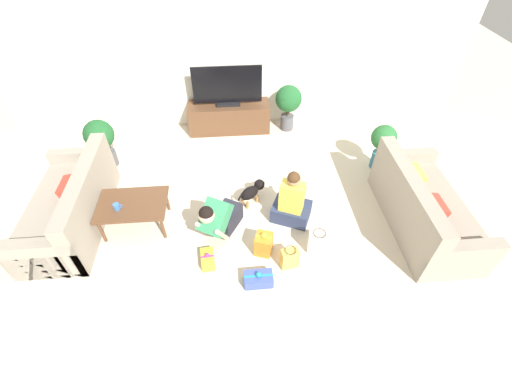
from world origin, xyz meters
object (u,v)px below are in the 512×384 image
potted_plant_back_right (288,102)px  potted_plant_corner_right (383,141)px  person_sitting (292,203)px  dog (253,191)px  gift_box_a (259,279)px  potted_plant_corner_left (101,139)px  coffee_table (133,206)px  sofa_left (71,207)px  gift_box_b (208,259)px  gift_box_c (264,244)px  tv_console (229,117)px  gift_bag_b (290,258)px  sofa_right (422,209)px  person_kneeling (219,217)px  mug (117,207)px  gift_bag_a (318,242)px  tv (227,88)px

potted_plant_back_right → potted_plant_corner_right: potted_plant_back_right is taller
person_sitting → dog: person_sitting is taller
potted_plant_back_right → gift_box_a: size_ratio=2.47×
person_sitting → dog: bearing=-13.1°
potted_plant_corner_left → dog: bearing=-24.7°
potted_plant_corner_right → coffee_table: bearing=-165.4°
sofa_left → gift_box_b: sofa_left is taller
coffee_table → gift_box_a: size_ratio=2.61×
dog → gift_box_c: 0.94m
tv_console → sofa_left: bearing=-135.5°
person_sitting → gift_bag_b: 0.82m
sofa_right → person_kneeling: 2.77m
person_kneeling → gift_box_c: bearing=-1.1°
potted_plant_back_right → gift_box_c: bearing=-104.3°
gift_box_b → mug: mug is taller
person_sitting → gift_box_b: (-1.17, -0.67, -0.25)m
gift_bag_a → sofa_left: bearing=166.7°
person_sitting → mug: bearing=24.4°
gift_box_c → potted_plant_back_right: bearing=75.7°
person_sitting → potted_plant_corner_left: bearing=-3.3°
mug → tv_console: bearing=57.5°
sofa_left → person_sitting: size_ratio=2.11×
mug → gift_bag_a: bearing=-12.4°
gift_bag_b → mug: (-2.19, 0.77, 0.31)m
potted_plant_corner_right → person_kneeling: potted_plant_corner_right is taller
sofa_right → person_kneeling: sofa_right is taller
person_sitting → gift_box_a: bearing=85.3°
person_sitting → dog: 0.65m
potted_plant_corner_left → coffee_table: bearing=-63.1°
mug → gift_box_b: bearing=-28.9°
dog → person_sitting: bearing=-164.9°
potted_plant_corner_left → person_kneeling: (1.88, -1.69, -0.18)m
coffee_table → gift_box_b: bearing=-36.2°
gift_box_a → gift_bag_a: size_ratio=0.98×
coffee_table → gift_bag_a: 2.52m
gift_bag_a → person_kneeling: bearing=163.0°
gift_bag_a → tv_console: bearing=109.8°
gift_box_c → person_kneeling: bearing=148.5°
potted_plant_corner_right → mug: size_ratio=6.57×
tv_console → dog: bearing=-81.6°
dog → gift_box_a: size_ratio=1.23×
tv → gift_box_a: tv is taller
potted_plant_back_right → person_kneeling: 2.85m
potted_plant_corner_left → gift_box_c: bearing=-39.7°
person_sitting → dog: size_ratio=2.07×
sofa_right → tv: tv is taller
sofa_right → sofa_left: bearing=84.9°
tv_console → gift_box_b: tv_console is taller
dog → gift_box_b: bearing=110.3°
person_kneeling → mug: bearing=-157.4°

